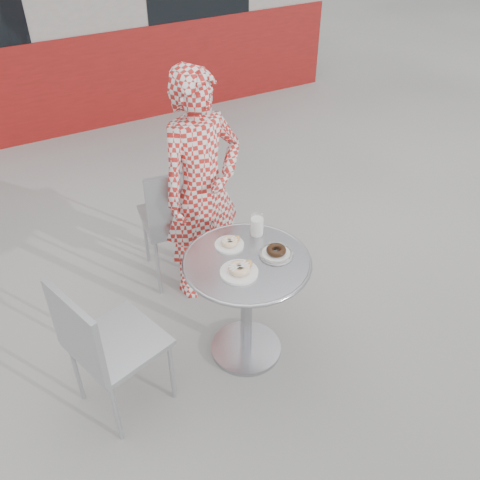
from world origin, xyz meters
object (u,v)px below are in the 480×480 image
bistro_table (247,285)px  chair_left (121,367)px  plate_far (230,243)px  plate_checker (276,252)px  milk_cup (257,226)px  plate_near (240,270)px  chair_far (178,240)px  seated_person (202,189)px

bistro_table → chair_left: chair_left is taller
plate_far → plate_checker: size_ratio=0.87×
bistro_table → milk_cup: 0.35m
chair_left → plate_far: 0.91m
plate_near → plate_checker: (0.25, 0.04, -0.01)m
milk_cup → plate_checker: bearing=-90.3°
chair_far → milk_cup: (0.23, -0.71, 0.50)m
plate_near → milk_cup: size_ratio=1.58×
chair_far → milk_cup: 0.90m
chair_far → bistro_table: bearing=101.9°
chair_far → plate_near: size_ratio=4.59×
seated_person → plate_near: (-0.14, -0.77, -0.04)m
chair_left → seated_person: bearing=-67.8°
seated_person → plate_near: bearing=-109.6°
chair_far → seated_person: seated_person is taller
chair_far → plate_near: bearing=96.6°
bistro_table → plate_checker: bearing=-10.7°
milk_cup → bistro_table: bearing=-132.4°
bistro_table → plate_near: 0.23m
bistro_table → plate_checker: size_ratio=3.79×
chair_left → plate_checker: 1.06m
bistro_table → seated_person: 0.74m
bistro_table → plate_near: plate_near is taller
seated_person → plate_far: seated_person is taller
plate_far → milk_cup: (0.19, 0.02, 0.04)m
chair_left → plate_far: bearing=-95.3°
bistro_table → plate_far: (-0.02, 0.17, 0.20)m
bistro_table → plate_far: size_ratio=4.36×
plate_checker → seated_person: bearing=98.5°
bistro_table → seated_person: bearing=85.2°
chair_left → milk_cup: size_ratio=7.01×
bistro_table → chair_left: size_ratio=0.80×
chair_left → plate_far: size_ratio=5.43×
chair_far → plate_checker: bearing=111.9°
chair_left → plate_checker: (0.95, -0.04, 0.46)m
chair_far → milk_cup: chair_far is taller
seated_person → plate_checker: bearing=-90.5°
chair_left → milk_cup: (0.95, 0.18, 0.51)m
plate_near → seated_person: bearing=79.4°
seated_person → plate_checker: size_ratio=8.22×
chair_left → plate_near: chair_left is taller
bistro_table → chair_left: bearing=179.6°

